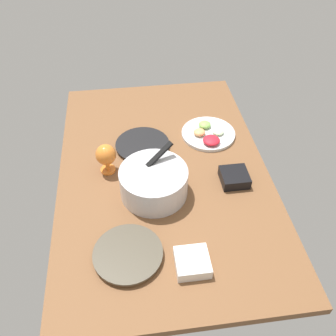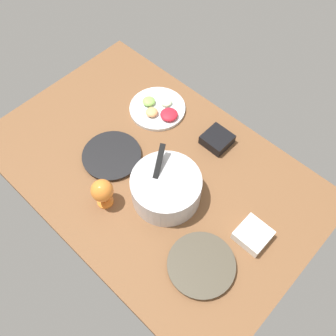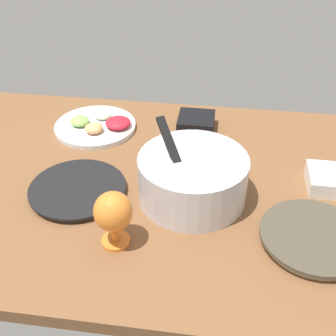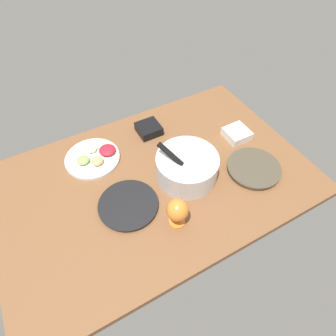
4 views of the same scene
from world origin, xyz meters
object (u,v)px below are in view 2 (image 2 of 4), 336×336
Objects in this scene: dinner_plate_right at (112,156)px; mixing_bowl at (166,188)px; fruit_platter at (158,109)px; hurricane_glass_orange at (102,191)px; square_bowl_black at (217,139)px; dinner_plate_left at (201,265)px; square_bowl_white at (253,235)px.

mixing_bowl is at bearing -175.44° from dinner_plate_right.
dinner_plate_right is at bearing 4.56° from mixing_bowl.
hurricane_glass_orange reaches higher than fruit_platter.
square_bowl_black is (-35.98, -5.06, 1.36)cm from fruit_platter.
dinner_plate_left is 25.97cm from square_bowl_white.
square_bowl_black is at bearing -33.37° from square_bowl_white.
dinner_plate_right is 0.92× the size of mixing_bowl.
hurricane_glass_orange is at bearing 131.07° from dinner_plate_right.
mixing_bowl is 1.06× the size of fruit_platter.
hurricane_glass_orange is at bearing 50.06° from mixing_bowl.
mixing_bowl reaches higher than square_bowl_black.
mixing_bowl is 1.97× the size of hurricane_glass_orange.
hurricane_glass_orange is 63.02cm from square_bowl_black.
square_bowl_black is at bearing -172.00° from fruit_platter.
square_bowl_black reaches higher than dinner_plate_right.
square_bowl_black is (35.67, -53.30, 1.47)cm from dinner_plate_left.
square_bowl_white is at bearing -107.08° from dinner_plate_left.
mixing_bowl is (-34.12, -2.72, 6.39)cm from dinner_plate_right.
square_bowl_white reaches higher than dinner_plate_right.
fruit_platter is (71.65, -48.24, 0.11)cm from dinner_plate_left.
square_bowl_white is (-43.29, 28.51, -0.11)cm from square_bowl_black.
fruit_platter is 1.86× the size of hurricane_glass_orange.
fruit_platter reaches higher than dinner_plate_right.
dinner_plate_left is at bearing 123.79° from square_bowl_black.
hurricane_glass_orange reaches higher than dinner_plate_left.
mixing_bowl reaches higher than hurricane_glass_orange.
dinner_plate_left is at bearing 146.05° from fruit_platter.
fruit_platter is at bearing 8.00° from square_bowl_black.
dinner_plate_left is 2.16× the size of square_bowl_black.
fruit_platter is 2.27× the size of square_bowl_black.
hurricane_glass_orange is 67.41cm from square_bowl_white.
square_bowl_black reaches higher than dinner_plate_left.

